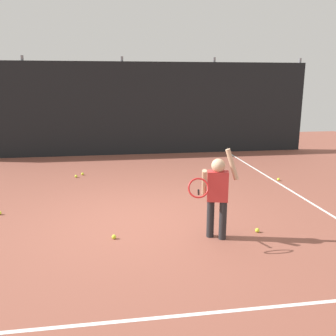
# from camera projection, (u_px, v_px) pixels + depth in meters

# --- Properties ---
(ground_plane) EXTENTS (20.00, 20.00, 0.00)m
(ground_plane) POSITION_uv_depth(u_px,v_px,m) (136.00, 221.00, 6.00)
(ground_plane) COLOR brown
(court_line_baseline) EXTENTS (9.00, 0.05, 0.00)m
(court_line_baseline) POSITION_uv_depth(u_px,v_px,m) (152.00, 318.00, 3.53)
(court_line_baseline) COLOR white
(court_line_baseline) RESTS_ON ground
(court_line_sideline) EXTENTS (0.05, 9.00, 0.00)m
(court_line_sideline) POSITION_uv_depth(u_px,v_px,m) (297.00, 194.00, 7.46)
(court_line_sideline) COLOR white
(court_line_sideline) RESTS_ON ground
(back_fence_windscreen) EXTENTS (11.90, 0.08, 2.88)m
(back_fence_windscreen) POSITION_uv_depth(u_px,v_px,m) (123.00, 109.00, 11.23)
(back_fence_windscreen) COLOR black
(back_fence_windscreen) RESTS_ON ground
(fence_post_1) EXTENTS (0.09, 0.09, 3.03)m
(fence_post_1) POSITION_uv_depth(u_px,v_px,m) (26.00, 108.00, 10.86)
(fence_post_1) COLOR slate
(fence_post_1) RESTS_ON ground
(fence_post_2) EXTENTS (0.09, 0.09, 3.03)m
(fence_post_2) POSITION_uv_depth(u_px,v_px,m) (123.00, 107.00, 11.27)
(fence_post_2) COLOR slate
(fence_post_2) RESTS_ON ground
(fence_post_3) EXTENTS (0.09, 0.09, 3.03)m
(fence_post_3) POSITION_uv_depth(u_px,v_px,m) (213.00, 106.00, 11.69)
(fence_post_3) COLOR slate
(fence_post_3) RESTS_ON ground
(fence_post_4) EXTENTS (0.09, 0.09, 3.03)m
(fence_post_4) POSITION_uv_depth(u_px,v_px,m) (296.00, 105.00, 12.11)
(fence_post_4) COLOR slate
(fence_post_4) RESTS_ON ground
(tennis_player) EXTENTS (0.82, 0.57, 1.35)m
(tennis_player) POSITION_uv_depth(u_px,v_px,m) (217.00, 191.00, 5.19)
(tennis_player) COLOR #232326
(tennis_player) RESTS_ON ground
(tennis_ball_0) EXTENTS (0.07, 0.07, 0.07)m
(tennis_ball_0) POSITION_uv_depth(u_px,v_px,m) (83.00, 174.00, 8.97)
(tennis_ball_0) COLOR #CCE033
(tennis_ball_0) RESTS_ON ground
(tennis_ball_2) EXTENTS (0.07, 0.07, 0.07)m
(tennis_ball_2) POSITION_uv_depth(u_px,v_px,m) (114.00, 237.00, 5.32)
(tennis_ball_2) COLOR #CCE033
(tennis_ball_2) RESTS_ON ground
(tennis_ball_3) EXTENTS (0.07, 0.07, 0.07)m
(tennis_ball_3) POSITION_uv_depth(u_px,v_px,m) (257.00, 230.00, 5.56)
(tennis_ball_3) COLOR #CCE033
(tennis_ball_3) RESTS_ON ground
(tennis_ball_4) EXTENTS (0.07, 0.07, 0.07)m
(tennis_ball_4) POSITION_uv_depth(u_px,v_px,m) (0.00, 213.00, 6.29)
(tennis_ball_4) COLOR #CCE033
(tennis_ball_4) RESTS_ON ground
(tennis_ball_5) EXTENTS (0.07, 0.07, 0.07)m
(tennis_ball_5) POSITION_uv_depth(u_px,v_px,m) (278.00, 179.00, 8.47)
(tennis_ball_5) COLOR #CCE033
(tennis_ball_5) RESTS_ON ground
(tennis_ball_6) EXTENTS (0.07, 0.07, 0.07)m
(tennis_ball_6) POSITION_uv_depth(u_px,v_px,m) (76.00, 176.00, 8.75)
(tennis_ball_6) COLOR #CCE033
(tennis_ball_6) RESTS_ON ground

